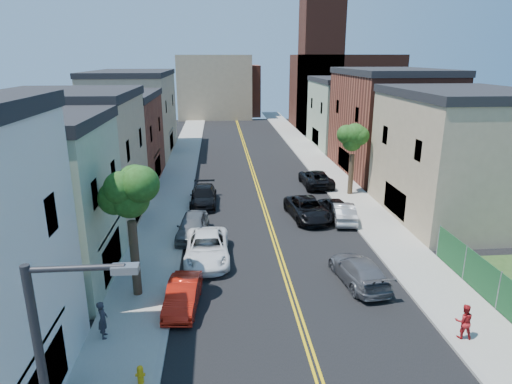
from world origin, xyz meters
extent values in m
cube|color=gray|center=(-7.90, 40.00, 0.07)|extent=(3.20, 100.00, 0.15)
cube|color=gray|center=(7.90, 40.00, 0.07)|extent=(3.20, 100.00, 0.15)
cube|color=gray|center=(-6.15, 40.00, 0.07)|extent=(0.30, 100.00, 0.15)
cube|color=gray|center=(6.15, 40.00, 0.07)|extent=(0.30, 100.00, 0.15)
cube|color=gray|center=(-14.00, 16.00, 4.25)|extent=(9.00, 8.00, 8.50)
cube|color=#998466|center=(-14.00, 25.00, 4.50)|extent=(9.00, 10.00, 9.00)
cube|color=brown|center=(-14.00, 36.00, 4.00)|extent=(9.00, 12.00, 8.00)
cube|color=#998466|center=(-14.00, 50.00, 4.75)|extent=(9.00, 16.00, 9.50)
cube|color=#998466|center=(14.00, 24.00, 4.50)|extent=(9.00, 12.00, 9.00)
cube|color=brown|center=(14.00, 38.00, 5.00)|extent=(9.00, 14.00, 10.00)
cube|color=gray|center=(14.00, 52.00, 4.25)|extent=(9.00, 12.00, 8.50)
cube|color=#4C2319|center=(17.50, 68.00, 6.00)|extent=(16.00, 14.00, 12.00)
cube|color=#4C2319|center=(12.50, 64.00, 11.00)|extent=(6.00, 6.00, 22.00)
cube|color=#998466|center=(-4.00, 82.00, 6.00)|extent=(14.00, 8.00, 12.00)
cube|color=brown|center=(0.00, 86.00, 5.00)|extent=(10.00, 8.00, 10.00)
cylinder|color=#322519|center=(-7.90, 14.00, 2.13)|extent=(0.44, 0.44, 3.96)
sphere|color=#1B380F|center=(-7.90, 14.00, 6.45)|extent=(5.20, 5.20, 5.20)
sphere|color=#1B380F|center=(-7.38, 13.61, 7.49)|extent=(3.90, 3.90, 3.90)
sphere|color=#1B380F|center=(-8.42, 14.52, 5.93)|extent=(3.64, 3.64, 3.64)
cylinder|color=#322519|center=(7.90, 30.00, 1.91)|extent=(0.44, 0.44, 3.52)
sphere|color=#1B380F|center=(7.90, 30.00, 5.65)|extent=(4.40, 4.40, 4.40)
sphere|color=#1B380F|center=(8.34, 29.67, 6.53)|extent=(3.30, 3.30, 3.30)
sphere|color=#1B380F|center=(7.46, 30.44, 5.21)|extent=(3.08, 3.08, 3.08)
cylinder|color=black|center=(-6.30, 1.00, 8.05)|extent=(1.80, 0.12, 0.12)
cube|color=slate|center=(-5.40, 1.00, 8.00)|extent=(0.50, 0.25, 0.15)
imported|color=red|center=(-5.50, 12.71, 0.68)|extent=(1.79, 4.24, 1.36)
imported|color=white|center=(-4.42, 17.96, 0.78)|extent=(2.65, 5.67, 1.57)
imported|color=#54585C|center=(-5.45, 21.48, 0.82)|extent=(2.35, 4.95, 1.64)
imported|color=black|center=(-4.92, 28.43, 0.75)|extent=(2.18, 5.21, 1.50)
imported|color=#505157|center=(3.80, 14.42, 0.72)|extent=(2.59, 5.14, 1.43)
imported|color=black|center=(5.13, 24.89, 0.73)|extent=(2.09, 4.41, 1.46)
imported|color=#94969B|center=(5.50, 23.69, 0.71)|extent=(1.99, 4.48, 1.43)
imported|color=black|center=(5.50, 33.10, 0.77)|extent=(2.66, 5.57, 1.53)
imported|color=black|center=(3.00, 24.47, 0.76)|extent=(3.18, 5.75, 1.52)
imported|color=#27262D|center=(-8.73, 10.37, 1.00)|extent=(0.53, 0.69, 1.70)
imported|color=#A7191D|center=(6.70, 9.02, 0.94)|extent=(0.87, 0.74, 1.58)
cylinder|color=#CE990B|center=(-6.70, 7.36, 0.44)|extent=(0.24, 0.24, 0.59)
sphere|color=#CE990B|center=(-6.70, 7.36, 0.77)|extent=(0.24, 0.24, 0.24)
cylinder|color=#CE990B|center=(-6.70, 7.36, 0.49)|extent=(0.35, 0.12, 0.12)
cylinder|color=#CE990B|center=(-6.70, 7.36, 0.49)|extent=(0.12, 0.35, 0.12)
camera|label=1|loc=(-3.60, -6.71, 11.82)|focal=31.19mm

